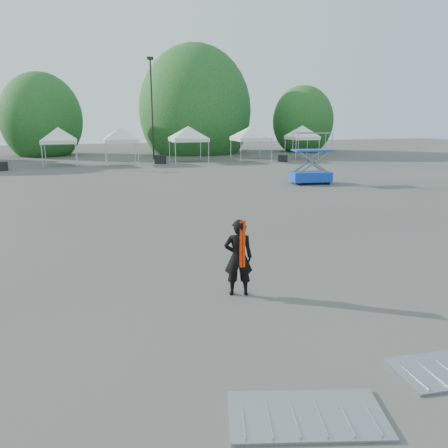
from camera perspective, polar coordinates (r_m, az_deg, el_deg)
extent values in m
plane|color=#474442|center=(13.70, -3.17, -4.27)|extent=(120.00, 120.00, 0.00)
cylinder|color=black|center=(45.06, -9.37, 14.37)|extent=(0.16, 0.16, 9.50)
cube|color=black|center=(45.38, -9.63, 20.56)|extent=(0.60, 0.25, 0.30)
cylinder|color=#382314|center=(52.99, -22.44, 9.52)|extent=(0.36, 0.36, 2.27)
ellipsoid|color=#18481A|center=(52.89, -22.73, 12.53)|extent=(4.16, 4.16, 4.78)
cylinder|color=#382314|center=(53.12, -3.72, 10.81)|extent=(0.36, 0.36, 2.80)
ellipsoid|color=#18481A|center=(53.04, -3.78, 14.53)|extent=(5.12, 5.12, 5.89)
cylinder|color=#382314|center=(55.70, 10.14, 10.41)|extent=(0.36, 0.36, 2.10)
ellipsoid|color=#18481A|center=(55.61, 10.25, 13.07)|extent=(3.84, 3.84, 4.42)
cylinder|color=silver|center=(40.28, -22.66, 8.22)|extent=(0.06, 0.06, 2.00)
cylinder|color=silver|center=(40.10, -18.77, 8.53)|extent=(0.06, 0.06, 2.00)
cylinder|color=silver|center=(42.97, -22.32, 8.55)|extent=(0.06, 0.06, 2.00)
cylinder|color=silver|center=(42.80, -18.67, 8.84)|extent=(0.06, 0.06, 2.00)
cube|color=white|center=(41.44, -20.73, 10.03)|extent=(2.91, 2.91, 0.30)
pyramid|color=white|center=(41.39, -20.89, 11.75)|extent=(4.12, 4.12, 1.10)
cylinder|color=silver|center=(39.51, -15.10, 8.72)|extent=(0.06, 0.06, 2.00)
cylinder|color=silver|center=(39.69, -11.12, 8.95)|extent=(0.06, 0.06, 2.00)
cylinder|color=silver|center=(42.23, -15.23, 9.02)|extent=(0.06, 0.06, 2.00)
cylinder|color=silver|center=(42.40, -11.51, 9.24)|extent=(0.06, 0.06, 2.00)
cube|color=white|center=(40.86, -13.33, 10.50)|extent=(2.93, 2.93, 0.30)
pyramid|color=white|center=(40.82, -13.43, 12.25)|extent=(4.14, 4.14, 1.10)
cylinder|color=silver|center=(40.38, -6.36, 9.21)|extent=(0.06, 0.06, 2.00)
cylinder|color=silver|center=(41.06, -2.02, 9.36)|extent=(0.06, 0.06, 2.00)
cylinder|color=silver|center=(43.44, -7.13, 9.52)|extent=(0.06, 0.06, 2.00)
cylinder|color=silver|center=(44.07, -3.07, 9.66)|extent=(0.06, 0.06, 2.00)
cube|color=white|center=(42.14, -4.67, 10.91)|extent=(3.32, 3.32, 0.30)
pyramid|color=white|center=(42.09, -4.71, 12.61)|extent=(4.70, 4.70, 1.10)
cylinder|color=silver|center=(41.46, 2.22, 9.40)|extent=(0.06, 0.06, 2.00)
cylinder|color=silver|center=(42.58, 6.25, 9.45)|extent=(0.06, 0.06, 2.00)
cylinder|color=silver|center=(44.42, 0.90, 9.71)|extent=(0.06, 0.06, 2.00)
cylinder|color=silver|center=(45.46, 4.70, 9.77)|extent=(0.06, 0.06, 2.00)
cube|color=white|center=(43.38, 3.54, 11.02)|extent=(3.32, 3.32, 0.30)
pyramid|color=white|center=(43.34, 3.57, 12.67)|extent=(4.69, 4.69, 1.10)
cylinder|color=silver|center=(44.51, 9.36, 9.54)|extent=(0.06, 0.06, 2.00)
cylinder|color=silver|center=(45.69, 12.29, 9.52)|extent=(0.06, 0.06, 2.00)
cylinder|color=silver|center=(46.83, 7.97, 9.80)|extent=(0.06, 0.06, 2.00)
cylinder|color=silver|center=(47.95, 10.80, 9.79)|extent=(0.06, 0.06, 2.00)
cube|color=white|center=(46.16, 10.16, 11.01)|extent=(2.77, 2.77, 0.30)
pyramid|color=white|center=(46.12, 10.23, 12.56)|extent=(3.91, 3.91, 1.10)
imported|color=black|center=(10.57, 1.88, -4.40)|extent=(0.78, 0.61, 1.90)
cube|color=red|center=(10.29, 2.24, -2.71)|extent=(0.15, 0.03, 1.14)
cube|color=#0E43B8|center=(28.85, 11.25, 6.10)|extent=(2.65, 1.55, 0.63)
cube|color=#0E43B8|center=(28.68, 11.41, 9.42)|extent=(2.54, 1.48, 0.10)
cylinder|color=black|center=(28.08, 9.80, 5.37)|extent=(0.39, 0.20, 0.38)
cylinder|color=black|center=(28.76, 13.35, 5.40)|extent=(0.39, 0.20, 0.38)
cylinder|color=black|center=(29.05, 9.11, 5.68)|extent=(0.39, 0.20, 0.38)
cylinder|color=black|center=(29.72, 12.57, 5.71)|extent=(0.39, 0.20, 0.38)
cube|color=#97999E|center=(7.06, 10.73, -23.33)|extent=(2.49, 1.68, 0.05)
cube|color=black|center=(39.52, -27.11, 6.73)|extent=(0.94, 0.75, 0.70)
cube|color=black|center=(40.96, -8.31, 8.36)|extent=(1.17, 1.00, 0.79)
cube|color=black|center=(42.67, 7.68, 8.51)|extent=(0.99, 0.87, 0.65)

